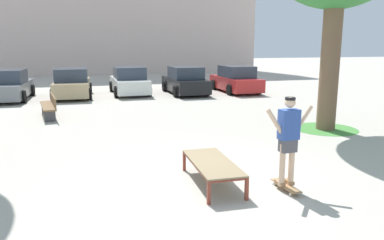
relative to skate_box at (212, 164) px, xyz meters
The scene contains 11 objects.
ground_plane 0.51m from the skate_box, 89.81° to the left, with size 120.00×120.00×0.00m, color #B2AA9E.
skate_box is the anchor object (origin of this frame).
skateboard 1.46m from the skate_box, 28.18° to the right, with size 0.25×0.81×0.09m.
skater 1.57m from the skate_box, 28.12° to the right, with size 1.00×0.30×1.69m.
grass_patch_near_right 6.30m from the skate_box, 35.59° to the left, with size 2.05×2.05×0.01m, color #47893D.
car_grey 14.78m from the skate_box, 114.28° to the left, with size 1.99×4.24×1.50m.
car_tan 14.03m from the skate_box, 102.72° to the left, with size 1.98×4.23×1.50m.
car_white 14.15m from the skate_box, 90.39° to the left, with size 2.02×4.25×1.50m.
car_black 13.75m from the skate_box, 77.85° to the left, with size 2.00×4.24×1.50m.
car_red 14.63m from the skate_box, 66.29° to the left, with size 1.96×4.22×1.50m.
park_bench 9.05m from the skate_box, 114.41° to the left, with size 0.80×2.44×0.83m.
Camera 1 is at (-2.26, -7.01, 2.73)m, focal length 35.13 mm.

